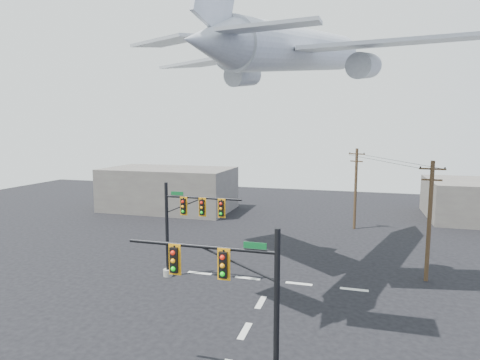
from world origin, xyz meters
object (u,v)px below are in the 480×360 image
(signal_mast_far, at_px, (184,226))
(airliner, at_px, (300,51))
(signal_mast_near, at_px, (242,303))
(utility_pole_b, at_px, (356,187))
(utility_pole_a, at_px, (430,219))

(signal_mast_far, distance_m, airliner, 16.16)
(signal_mast_near, relative_size, utility_pole_b, 0.79)
(signal_mast_near, height_order, signal_mast_far, signal_mast_far)
(signal_mast_near, xyz_separation_m, airliner, (0.12, 15.85, 13.56))
(signal_mast_far, xyz_separation_m, airliner, (8.03, 4.25, 13.36))
(signal_mast_near, distance_m, signal_mast_far, 14.04)
(signal_mast_far, bearing_deg, signal_mast_near, -55.70)
(utility_pole_b, bearing_deg, utility_pole_a, -47.70)
(airliner, bearing_deg, utility_pole_a, -72.88)
(utility_pole_a, bearing_deg, utility_pole_b, 116.47)
(utility_pole_a, bearing_deg, airliner, -170.57)
(airliner, bearing_deg, signal_mast_far, 132.63)
(utility_pole_b, bearing_deg, signal_mast_far, -99.30)
(signal_mast_near, distance_m, airliner, 20.86)
(signal_mast_near, height_order, utility_pole_b, utility_pole_b)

